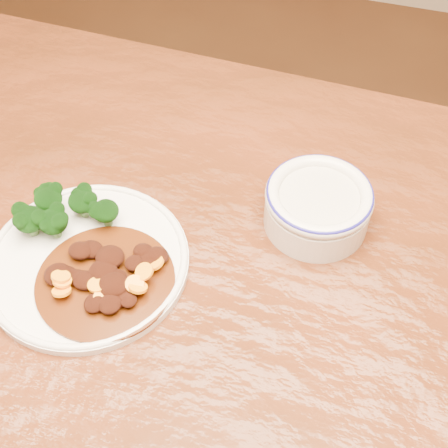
# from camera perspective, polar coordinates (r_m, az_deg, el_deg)

# --- Properties ---
(dining_table) EXTENTS (1.53, 0.96, 0.75)m
(dining_table) POSITION_cam_1_polar(r_m,az_deg,el_deg) (0.81, 0.91, -10.59)
(dining_table) COLOR #5B2510
(dining_table) RESTS_ON ground
(dinner_plate) EXTENTS (0.25, 0.25, 0.02)m
(dinner_plate) POSITION_cam_1_polar(r_m,az_deg,el_deg) (0.79, -12.40, -3.35)
(dinner_plate) COLOR white
(dinner_plate) RESTS_ON dining_table
(broccoli_florets) EXTENTS (0.12, 0.08, 0.04)m
(broccoli_florets) POSITION_cam_1_polar(r_m,az_deg,el_deg) (0.81, -14.71, 1.13)
(broccoli_florets) COLOR #5E8A47
(broccoli_florets) RESTS_ON dinner_plate
(mince_stew) EXTENTS (0.17, 0.17, 0.03)m
(mince_stew) POSITION_cam_1_polar(r_m,az_deg,el_deg) (0.75, -10.84, -4.62)
(mince_stew) COLOR #482007
(mince_stew) RESTS_ON dinner_plate
(dip_bowl) EXTENTS (0.14, 0.14, 0.06)m
(dip_bowl) POSITION_cam_1_polar(r_m,az_deg,el_deg) (0.80, 8.57, 1.73)
(dip_bowl) COLOR silver
(dip_bowl) RESTS_ON dining_table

